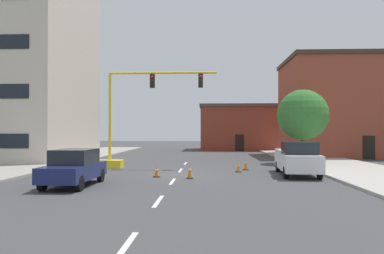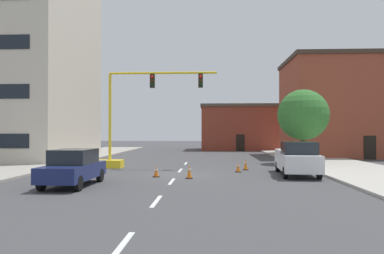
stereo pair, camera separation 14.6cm
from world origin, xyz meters
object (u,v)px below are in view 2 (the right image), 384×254
at_px(tree_right_mid, 303,115).
at_px(traffic_cone_roadside_c, 156,172).
at_px(traffic_cone_roadside_a, 238,167).
at_px(traffic_cone_roadside_b, 189,172).
at_px(traffic_cone_roadside_d, 246,164).
at_px(traffic_signal_gantry, 125,137).
at_px(pickup_truck_white, 297,159).
at_px(sedan_navy_near_left, 73,167).

distance_m(tree_right_mid, traffic_cone_roadside_c, 14.48).
bearing_deg(traffic_cone_roadside_a, traffic_cone_roadside_b, -130.77).
relative_size(traffic_cone_roadside_a, traffic_cone_roadside_d, 0.83).
distance_m(traffic_cone_roadside_c, traffic_cone_roadside_d, 6.82).
distance_m(traffic_signal_gantry, traffic_cone_roadside_a, 8.48).
relative_size(traffic_cone_roadside_c, traffic_cone_roadside_d, 0.82).
xyz_separation_m(traffic_signal_gantry, traffic_cone_roadside_d, (8.47, -1.17, -1.83)).
bearing_deg(traffic_cone_roadside_c, traffic_cone_roadside_d, 37.24).
distance_m(tree_right_mid, pickup_truck_white, 8.88).
relative_size(traffic_signal_gantry, traffic_cone_roadside_c, 13.59).
bearing_deg(traffic_signal_gantry, tree_right_mid, 16.42).
distance_m(sedan_navy_near_left, traffic_cone_roadside_c, 5.03).
bearing_deg(traffic_cone_roadside_a, pickup_truck_white, -25.20).
relative_size(traffic_signal_gantry, pickup_truck_white, 1.55).
relative_size(pickup_truck_white, sedan_navy_near_left, 1.22).
xyz_separation_m(traffic_signal_gantry, pickup_truck_white, (11.21, -4.06, -1.24)).
height_order(traffic_signal_gantry, traffic_cone_roadside_a, traffic_signal_gantry).
bearing_deg(sedan_navy_near_left, tree_right_mid, 42.82).
xyz_separation_m(pickup_truck_white, traffic_cone_roadside_c, (-8.17, -1.24, -0.67)).
bearing_deg(traffic_cone_roadside_d, pickup_truck_white, -46.53).
bearing_deg(tree_right_mid, traffic_cone_roadside_b, -131.01).
xyz_separation_m(traffic_signal_gantry, traffic_cone_roadside_c, (3.04, -5.30, -1.90)).
bearing_deg(traffic_cone_roadside_c, tree_right_mid, 41.49).
relative_size(traffic_cone_roadside_a, traffic_cone_roadside_b, 0.83).
bearing_deg(traffic_cone_roadside_d, tree_right_mid, 45.51).
height_order(pickup_truck_white, traffic_cone_roadside_d, pickup_truck_white).
distance_m(tree_right_mid, sedan_navy_near_left, 19.25).
bearing_deg(tree_right_mid, pickup_truck_white, -106.18).
xyz_separation_m(traffic_signal_gantry, tree_right_mid, (13.55, 3.99, 1.70)).
bearing_deg(traffic_cone_roadside_b, pickup_truck_white, 16.26).
relative_size(tree_right_mid, traffic_cone_roadside_a, 9.32).
bearing_deg(pickup_truck_white, traffic_signal_gantry, 160.10).
distance_m(traffic_signal_gantry, traffic_cone_roadside_d, 8.75).
height_order(tree_right_mid, traffic_cone_roadside_c, tree_right_mid).
xyz_separation_m(pickup_truck_white, traffic_cone_roadside_d, (-2.74, 2.89, -0.60)).
relative_size(tree_right_mid, traffic_cone_roadside_d, 7.77).
xyz_separation_m(traffic_cone_roadside_a, traffic_cone_roadside_c, (-4.84, -2.81, -0.01)).
relative_size(pickup_truck_white, traffic_cone_roadside_d, 7.19).
height_order(tree_right_mid, traffic_cone_roadside_b, tree_right_mid).
relative_size(traffic_signal_gantry, tree_right_mid, 1.43).
relative_size(traffic_cone_roadside_b, traffic_cone_roadside_d, 1.00).
bearing_deg(traffic_cone_roadside_b, traffic_signal_gantry, 130.11).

